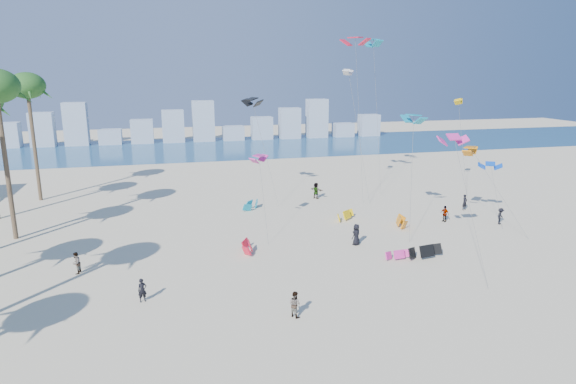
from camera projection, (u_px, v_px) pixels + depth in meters
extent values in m
plane|color=beige|center=(307.00, 346.00, 26.39)|extent=(220.00, 220.00, 0.00)
plane|color=navy|center=(201.00, 148.00, 94.20)|extent=(220.00, 220.00, 0.00)
imported|color=black|center=(142.00, 290.00, 31.29)|extent=(0.64, 0.51, 1.54)
imported|color=gray|center=(295.00, 304.00, 29.39)|extent=(0.94, 0.98, 1.60)
imported|color=black|center=(356.00, 235.00, 41.55)|extent=(1.06, 0.96, 1.82)
imported|color=gray|center=(445.00, 214.00, 48.05)|extent=(0.72, 1.01, 1.59)
imported|color=black|center=(500.00, 216.00, 47.20)|extent=(1.18, 1.08, 1.59)
imported|color=gray|center=(316.00, 191.00, 56.80)|extent=(1.44, 1.72, 1.86)
imported|color=black|center=(465.00, 202.00, 52.09)|extent=(0.71, 0.58, 1.67)
imported|color=gray|center=(76.00, 263.00, 35.65)|extent=(0.77, 0.90, 1.61)
cylinder|color=#595959|center=(264.00, 199.00, 43.02)|extent=(0.12, 4.25, 6.94)
cylinder|color=#595959|center=(412.00, 177.00, 43.16)|extent=(1.82, 3.89, 10.50)
cylinder|color=#595959|center=(498.00, 192.00, 44.61)|extent=(2.90, 5.50, 7.42)
cylinder|color=#595959|center=(265.00, 152.00, 54.06)|extent=(2.08, 4.10, 11.32)
cylinder|color=#595959|center=(359.00, 136.00, 54.91)|extent=(1.55, 3.85, 14.47)
cylinder|color=#595959|center=(496.00, 196.00, 46.98)|extent=(0.67, 3.60, 5.53)
cylinder|color=#595959|center=(359.00, 120.00, 54.91)|extent=(0.14, 4.24, 17.93)
cylinder|color=#595959|center=(462.00, 148.00, 57.86)|extent=(0.57, 2.57, 11.12)
cylinder|color=#595959|center=(470.00, 210.00, 34.81)|extent=(0.16, 5.74, 9.58)
cylinder|color=#595959|center=(377.00, 117.00, 59.09)|extent=(0.62, 5.46, 18.01)
cylinder|color=brown|center=(6.00, 165.00, 41.78)|extent=(0.40, 0.40, 13.11)
cylinder|color=brown|center=(34.00, 144.00, 54.78)|extent=(0.40, 0.40, 12.78)
ellipsoid|color=#22591F|center=(27.00, 86.00, 53.27)|extent=(3.80, 3.80, 2.85)
cube|color=#9EADBF|center=(8.00, 135.00, 94.56)|extent=(4.40, 3.00, 4.80)
cube|color=#9EADBF|center=(42.00, 129.00, 95.82)|extent=(4.40, 3.00, 6.60)
cube|color=#9EADBF|center=(76.00, 124.00, 97.07)|extent=(4.40, 3.00, 8.40)
cube|color=#9EADBF|center=(110.00, 137.00, 99.19)|extent=(4.40, 3.00, 3.00)
cube|color=#9EADBF|center=(142.00, 131.00, 100.44)|extent=(4.40, 3.00, 4.80)
cube|color=#9EADBF|center=(173.00, 126.00, 101.70)|extent=(4.40, 3.00, 6.60)
cube|color=#9EADBF|center=(203.00, 121.00, 102.96)|extent=(4.40, 3.00, 8.40)
cube|color=#9EADBF|center=(233.00, 133.00, 105.07)|extent=(4.40, 3.00, 3.00)
cube|color=#9EADBF|center=(262.00, 128.00, 106.33)|extent=(4.40, 3.00, 4.80)
cube|color=#9EADBF|center=(290.00, 123.00, 107.59)|extent=(4.40, 3.00, 6.60)
cube|color=#9EADBF|center=(317.00, 118.00, 108.84)|extent=(4.40, 3.00, 8.40)
cube|color=#9EADBF|center=(343.00, 130.00, 110.96)|extent=(4.40, 3.00, 3.00)
cube|color=#9EADBF|center=(369.00, 125.00, 112.21)|extent=(4.40, 3.00, 4.80)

